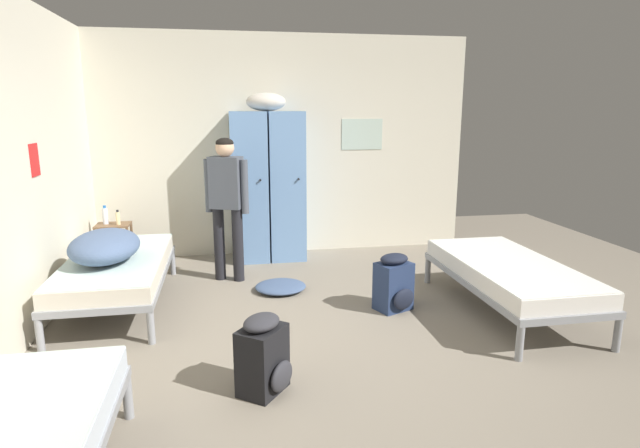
{
  "coord_description": "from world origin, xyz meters",
  "views": [
    {
      "loc": [
        -0.74,
        -3.79,
        1.88
      ],
      "look_at": [
        0.0,
        0.29,
        0.95
      ],
      "focal_mm": 28.93,
      "sensor_mm": 36.0,
      "label": 1
    }
  ],
  "objects_px": {
    "bedding_heap": "(105,246)",
    "clothes_pile_denim": "(281,286)",
    "locker_bank": "(268,183)",
    "shelf_unit": "(115,243)",
    "bed_left_rear": "(117,268)",
    "backpack_black": "(264,356)",
    "lotion_bottle": "(118,218)",
    "water_bottle": "(105,216)",
    "bed_right": "(509,273)",
    "backpack_navy": "(394,284)",
    "person_traveler": "(227,196)"
  },
  "relations": [
    {
      "from": "shelf_unit",
      "to": "clothes_pile_denim",
      "type": "relative_size",
      "value": 1.07
    },
    {
      "from": "locker_bank",
      "to": "lotion_bottle",
      "type": "distance_m",
      "value": 1.81
    },
    {
      "from": "person_traveler",
      "to": "backpack_navy",
      "type": "relative_size",
      "value": 2.87
    },
    {
      "from": "person_traveler",
      "to": "water_bottle",
      "type": "distance_m",
      "value": 1.54
    },
    {
      "from": "bed_left_rear",
      "to": "lotion_bottle",
      "type": "xyz_separation_m",
      "value": [
        -0.18,
        1.13,
        0.27
      ]
    },
    {
      "from": "bed_left_rear",
      "to": "person_traveler",
      "type": "xyz_separation_m",
      "value": [
        1.07,
        0.61,
        0.57
      ]
    },
    {
      "from": "locker_bank",
      "to": "bed_left_rear",
      "type": "relative_size",
      "value": 1.09
    },
    {
      "from": "bed_right",
      "to": "backpack_navy",
      "type": "bearing_deg",
      "value": 167.24
    },
    {
      "from": "locker_bank",
      "to": "shelf_unit",
      "type": "bearing_deg",
      "value": -172.83
    },
    {
      "from": "locker_bank",
      "to": "backpack_black",
      "type": "distance_m",
      "value": 3.31
    },
    {
      "from": "backpack_black",
      "to": "backpack_navy",
      "type": "relative_size",
      "value": 1.0
    },
    {
      "from": "lotion_bottle",
      "to": "backpack_black",
      "type": "bearing_deg",
      "value": -63.74
    },
    {
      "from": "shelf_unit",
      "to": "lotion_bottle",
      "type": "xyz_separation_m",
      "value": [
        0.07,
        -0.04,
        0.3
      ]
    },
    {
      "from": "bedding_heap",
      "to": "clothes_pile_denim",
      "type": "xyz_separation_m",
      "value": [
        1.65,
        0.26,
        -0.59
      ]
    },
    {
      "from": "locker_bank",
      "to": "lotion_bottle",
      "type": "xyz_separation_m",
      "value": [
        -1.76,
        -0.27,
        -0.32
      ]
    },
    {
      "from": "lotion_bottle",
      "to": "backpack_black",
      "type": "distance_m",
      "value": 3.31
    },
    {
      "from": "lotion_bottle",
      "to": "bed_left_rear",
      "type": "bearing_deg",
      "value": -80.93
    },
    {
      "from": "shelf_unit",
      "to": "backpack_black",
      "type": "relative_size",
      "value": 1.04
    },
    {
      "from": "shelf_unit",
      "to": "clothes_pile_denim",
      "type": "distance_m",
      "value": 2.13
    },
    {
      "from": "bedding_heap",
      "to": "lotion_bottle",
      "type": "xyz_separation_m",
      "value": [
        -0.12,
        1.24,
        0.01
      ]
    },
    {
      "from": "bed_right",
      "to": "person_traveler",
      "type": "relative_size",
      "value": 1.2
    },
    {
      "from": "clothes_pile_denim",
      "to": "water_bottle",
      "type": "bearing_deg",
      "value": 151.53
    },
    {
      "from": "backpack_navy",
      "to": "bed_right",
      "type": "bearing_deg",
      "value": -12.76
    },
    {
      "from": "lotion_bottle",
      "to": "backpack_black",
      "type": "relative_size",
      "value": 0.32
    },
    {
      "from": "bedding_heap",
      "to": "clothes_pile_denim",
      "type": "distance_m",
      "value": 1.77
    },
    {
      "from": "shelf_unit",
      "to": "bedding_heap",
      "type": "relative_size",
      "value": 0.65
    },
    {
      "from": "bedding_heap",
      "to": "person_traveler",
      "type": "xyz_separation_m",
      "value": [
        1.13,
        0.73,
        0.32
      ]
    },
    {
      "from": "person_traveler",
      "to": "clothes_pile_denim",
      "type": "distance_m",
      "value": 1.15
    },
    {
      "from": "bed_left_rear",
      "to": "backpack_black",
      "type": "distance_m",
      "value": 2.22
    },
    {
      "from": "lotion_bottle",
      "to": "person_traveler",
      "type": "bearing_deg",
      "value": -22.48
    },
    {
      "from": "person_traveler",
      "to": "clothes_pile_denim",
      "type": "relative_size",
      "value": 2.95
    },
    {
      "from": "bed_right",
      "to": "shelf_unit",
      "type": "bearing_deg",
      "value": 153.14
    },
    {
      "from": "clothes_pile_denim",
      "to": "bedding_heap",
      "type": "bearing_deg",
      "value": -171.08
    },
    {
      "from": "bedding_heap",
      "to": "lotion_bottle",
      "type": "height_order",
      "value": "bedding_heap"
    },
    {
      "from": "locker_bank",
      "to": "shelf_unit",
      "type": "relative_size",
      "value": 3.63
    },
    {
      "from": "bed_left_rear",
      "to": "bed_right",
      "type": "height_order",
      "value": "same"
    },
    {
      "from": "backpack_navy",
      "to": "backpack_black",
      "type": "bearing_deg",
      "value": -136.69
    },
    {
      "from": "bed_left_rear",
      "to": "backpack_black",
      "type": "bearing_deg",
      "value": -54.98
    },
    {
      "from": "person_traveler",
      "to": "backpack_black",
      "type": "relative_size",
      "value": 2.87
    },
    {
      "from": "lotion_bottle",
      "to": "water_bottle",
      "type": "bearing_deg",
      "value": 158.2
    },
    {
      "from": "backpack_black",
      "to": "clothes_pile_denim",
      "type": "distance_m",
      "value": 2.0
    },
    {
      "from": "clothes_pile_denim",
      "to": "shelf_unit",
      "type": "bearing_deg",
      "value": 150.97
    },
    {
      "from": "bed_left_rear",
      "to": "backpack_black",
      "type": "height_order",
      "value": "backpack_black"
    },
    {
      "from": "locker_bank",
      "to": "backpack_navy",
      "type": "bearing_deg",
      "value": -62.48
    },
    {
      "from": "locker_bank",
      "to": "backpack_navy",
      "type": "distance_m",
      "value": 2.32
    },
    {
      "from": "shelf_unit",
      "to": "water_bottle",
      "type": "height_order",
      "value": "water_bottle"
    },
    {
      "from": "bed_left_rear",
      "to": "backpack_navy",
      "type": "distance_m",
      "value": 2.66
    },
    {
      "from": "shelf_unit",
      "to": "water_bottle",
      "type": "distance_m",
      "value": 0.33
    },
    {
      "from": "person_traveler",
      "to": "water_bottle",
      "type": "relative_size",
      "value": 7.19
    },
    {
      "from": "bed_left_rear",
      "to": "lotion_bottle",
      "type": "bearing_deg",
      "value": 99.07
    }
  ]
}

